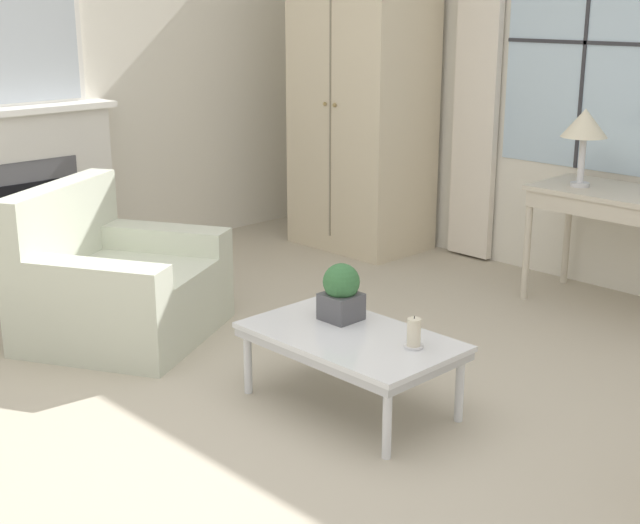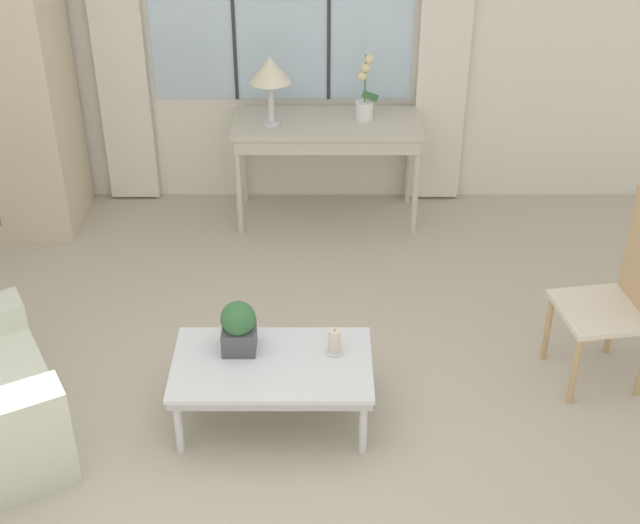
{
  "view_description": "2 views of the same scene",
  "coord_description": "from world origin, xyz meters",
  "px_view_note": "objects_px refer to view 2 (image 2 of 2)",
  "views": [
    {
      "loc": [
        2.67,
        -2.27,
        1.84
      ],
      "look_at": [
        -0.03,
        0.36,
        0.72
      ],
      "focal_mm": 50.0,
      "sensor_mm": 36.0,
      "label": 1
    },
    {
      "loc": [
        0.26,
        -3.0,
        3.11
      ],
      "look_at": [
        0.26,
        0.56,
        0.91
      ],
      "focal_mm": 50.0,
      "sensor_mm": 36.0,
      "label": 2
    }
  ],
  "objects_px": {
    "console_table": "(328,132)",
    "coffee_table": "(273,369)",
    "pillar_candle": "(335,343)",
    "potted_orchid": "(365,97)",
    "table_lamp": "(271,72)",
    "potted_plant_small": "(239,327)",
    "side_chair_wooden": "(626,286)"
  },
  "relations": [
    {
      "from": "console_table",
      "to": "potted_orchid",
      "type": "bearing_deg",
      "value": 8.77
    },
    {
      "from": "table_lamp",
      "to": "potted_orchid",
      "type": "xyz_separation_m",
      "value": [
        0.63,
        0.1,
        -0.21
      ]
    },
    {
      "from": "potted_plant_small",
      "to": "side_chair_wooden",
      "type": "bearing_deg",
      "value": 7.23
    },
    {
      "from": "coffee_table",
      "to": "pillar_candle",
      "type": "bearing_deg",
      "value": 13.86
    },
    {
      "from": "pillar_candle",
      "to": "side_chair_wooden",
      "type": "bearing_deg",
      "value": 10.66
    },
    {
      "from": "pillar_candle",
      "to": "coffee_table",
      "type": "bearing_deg",
      "value": -166.14
    },
    {
      "from": "console_table",
      "to": "pillar_candle",
      "type": "height_order",
      "value": "console_table"
    },
    {
      "from": "side_chair_wooden",
      "to": "coffee_table",
      "type": "xyz_separation_m",
      "value": [
        -1.82,
        -0.36,
        -0.26
      ]
    },
    {
      "from": "table_lamp",
      "to": "potted_orchid",
      "type": "distance_m",
      "value": 0.67
    },
    {
      "from": "table_lamp",
      "to": "potted_plant_small",
      "type": "relative_size",
      "value": 1.7
    },
    {
      "from": "coffee_table",
      "to": "pillar_candle",
      "type": "relative_size",
      "value": 6.68
    },
    {
      "from": "console_table",
      "to": "potted_plant_small",
      "type": "relative_size",
      "value": 4.64
    },
    {
      "from": "console_table",
      "to": "pillar_candle",
      "type": "relative_size",
      "value": 8.63
    },
    {
      "from": "side_chair_wooden",
      "to": "table_lamp",
      "type": "bearing_deg",
      "value": 137.62
    },
    {
      "from": "potted_orchid",
      "to": "pillar_candle",
      "type": "distance_m",
      "value": 2.19
    },
    {
      "from": "console_table",
      "to": "coffee_table",
      "type": "relative_size",
      "value": 1.29
    },
    {
      "from": "console_table",
      "to": "table_lamp",
      "type": "relative_size",
      "value": 2.72
    },
    {
      "from": "potted_orchid",
      "to": "potted_plant_small",
      "type": "height_order",
      "value": "potted_orchid"
    },
    {
      "from": "console_table",
      "to": "coffee_table",
      "type": "xyz_separation_m",
      "value": [
        -0.29,
        -2.17,
        -0.33
      ]
    },
    {
      "from": "table_lamp",
      "to": "side_chair_wooden",
      "type": "xyz_separation_m",
      "value": [
        1.91,
        -1.74,
        -0.53
      ]
    },
    {
      "from": "coffee_table",
      "to": "potted_plant_small",
      "type": "xyz_separation_m",
      "value": [
        -0.17,
        0.11,
        0.18
      ]
    },
    {
      "from": "table_lamp",
      "to": "pillar_candle",
      "type": "distance_m",
      "value": 2.18
    },
    {
      "from": "table_lamp",
      "to": "potted_plant_small",
      "type": "xyz_separation_m",
      "value": [
        -0.08,
        -2.0,
        -0.61
      ]
    },
    {
      "from": "table_lamp",
      "to": "coffee_table",
      "type": "xyz_separation_m",
      "value": [
        0.09,
        -2.11,
        -0.79
      ]
    },
    {
      "from": "console_table",
      "to": "table_lamp",
      "type": "xyz_separation_m",
      "value": [
        -0.38,
        -0.06,
        0.45
      ]
    },
    {
      "from": "console_table",
      "to": "pillar_candle",
      "type": "bearing_deg",
      "value": -89.34
    },
    {
      "from": "table_lamp",
      "to": "pillar_candle",
      "type": "xyz_separation_m",
      "value": [
        0.4,
        -2.03,
        -0.68
      ]
    },
    {
      "from": "console_table",
      "to": "pillar_candle",
      "type": "xyz_separation_m",
      "value": [
        0.02,
        -2.09,
        -0.23
      ]
    },
    {
      "from": "potted_plant_small",
      "to": "coffee_table",
      "type": "bearing_deg",
      "value": -32.98
    },
    {
      "from": "console_table",
      "to": "coffee_table",
      "type": "bearing_deg",
      "value": -97.55
    },
    {
      "from": "table_lamp",
      "to": "side_chair_wooden",
      "type": "height_order",
      "value": "table_lamp"
    },
    {
      "from": "potted_orchid",
      "to": "coffee_table",
      "type": "height_order",
      "value": "potted_orchid"
    }
  ]
}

